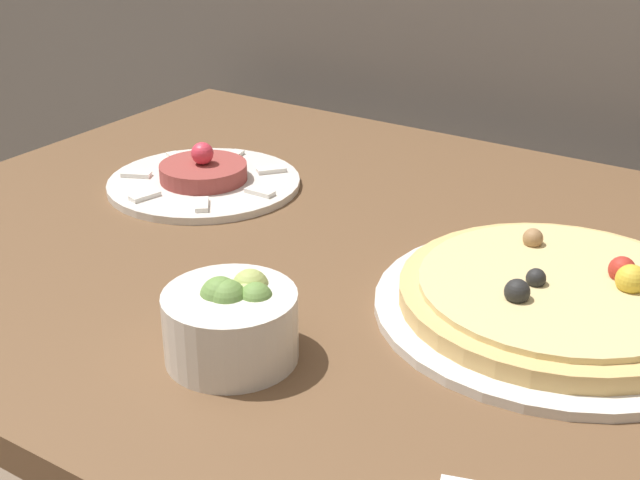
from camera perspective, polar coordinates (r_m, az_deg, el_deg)
The scene contains 4 objects.
dining_table at distance 1.09m, azimuth 0.32°, elevation -4.95°, with size 1.09×0.89×0.73m.
pizza_plate at distance 0.92m, azimuth 15.04°, elevation -3.63°, with size 0.37×0.37×0.06m.
tartare_plate at distance 1.21m, azimuth -7.44°, elevation 3.90°, with size 0.26×0.26×0.06m.
small_bowl at distance 0.81m, azimuth -5.67°, elevation -5.20°, with size 0.12×0.12×0.08m.
Camera 1 is at (0.51, -0.34, 1.17)m, focal length 50.00 mm.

